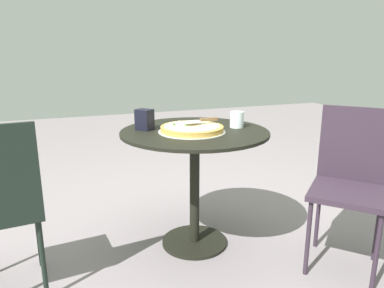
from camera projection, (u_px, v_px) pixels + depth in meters
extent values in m
plane|color=gray|center=(194.00, 243.00, 2.27)|extent=(10.00, 10.00, 0.00)
cylinder|color=black|center=(195.00, 132.00, 2.09)|extent=(0.87, 0.87, 0.02)
cylinder|color=black|center=(195.00, 189.00, 2.18)|extent=(0.06, 0.06, 0.70)
cylinder|color=black|center=(194.00, 241.00, 2.26)|extent=(0.41, 0.41, 0.02)
cylinder|color=silver|center=(192.00, 131.00, 2.04)|extent=(0.39, 0.39, 0.00)
cylinder|color=gold|center=(192.00, 129.00, 2.04)|extent=(0.36, 0.36, 0.03)
cylinder|color=beige|center=(192.00, 126.00, 2.04)|extent=(0.32, 0.32, 0.00)
sphere|color=#2F7430|center=(186.00, 125.00, 2.04)|extent=(0.02, 0.02, 0.02)
sphere|color=#F5DED2|center=(202.00, 125.00, 2.02)|extent=(0.01, 0.01, 0.01)
sphere|color=silver|center=(179.00, 122.00, 2.13)|extent=(0.01, 0.01, 0.01)
sphere|color=#316F33|center=(174.00, 125.00, 2.05)|extent=(0.02, 0.02, 0.02)
sphere|color=#F2DBC8|center=(180.00, 125.00, 2.04)|extent=(0.01, 0.01, 0.01)
sphere|color=#F3EBC1|center=(199.00, 127.00, 1.99)|extent=(0.02, 0.02, 0.02)
sphere|color=#2B6234|center=(196.00, 122.00, 2.11)|extent=(0.02, 0.02, 0.02)
cube|color=silver|center=(192.00, 122.00, 2.06)|extent=(0.08, 0.10, 0.00)
cube|color=brown|center=(209.00, 119.00, 2.10)|extent=(0.02, 0.11, 0.02)
cylinder|color=white|center=(237.00, 120.00, 2.16)|extent=(0.08, 0.08, 0.10)
cube|color=black|center=(145.00, 120.00, 2.08)|extent=(0.12, 0.11, 0.12)
cube|color=#312531|center=(349.00, 193.00, 1.90)|extent=(0.54, 0.54, 0.03)
cube|color=#312531|center=(356.00, 144.00, 2.00)|extent=(0.31, 0.27, 0.42)
cylinder|color=#312531|center=(376.00, 254.00, 1.75)|extent=(0.02, 0.02, 0.43)
cylinder|color=#312531|center=(308.00, 238.00, 1.90)|extent=(0.02, 0.02, 0.43)
cylinder|color=#312531|center=(378.00, 226.00, 2.03)|extent=(0.02, 0.02, 0.43)
cylinder|color=#312531|center=(318.00, 214.00, 2.17)|extent=(0.02, 0.02, 0.43)
cube|color=black|center=(0.00, 211.00, 1.72)|extent=(0.41, 0.41, 0.03)
cylinder|color=black|center=(38.00, 232.00, 1.98)|extent=(0.02, 0.02, 0.42)
cylinder|color=black|center=(43.00, 260.00, 1.71)|extent=(0.02, 0.02, 0.42)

